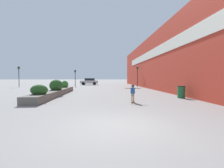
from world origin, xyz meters
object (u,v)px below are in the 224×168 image
(traffic_light_right, at_px, (137,73))
(traffic_light_far_left, at_px, (19,73))
(trash_bin, at_px, (181,92))
(skateboarder, at_px, (133,91))
(skateboard, at_px, (133,101))
(car_leftmost, at_px, (89,81))
(traffic_light_left, at_px, (75,75))
(car_center_left, at_px, (167,82))

(traffic_light_right, relative_size, traffic_light_far_left, 1.03)
(trash_bin, bearing_deg, skateboarder, -156.34)
(trash_bin, relative_size, traffic_light_far_left, 0.27)
(skateboarder, xyz_separation_m, trash_bin, (4.52, 1.98, -0.27))
(skateboard, distance_m, traffic_light_right, 18.73)
(traffic_light_far_left, bearing_deg, car_leftmost, 33.49)
(skateboarder, bearing_deg, traffic_light_right, 88.89)
(skateboarder, height_order, trash_bin, skateboarder)
(car_leftmost, xyz_separation_m, traffic_light_far_left, (-12.04, -7.97, 1.67))
(skateboarder, distance_m, traffic_light_right, 18.65)
(skateboard, bearing_deg, traffic_light_left, 124.38)
(car_leftmost, bearing_deg, skateboard, -168.66)
(skateboard, height_order, trash_bin, trash_bin)
(skateboarder, relative_size, traffic_light_far_left, 0.31)
(traffic_light_left, bearing_deg, traffic_light_far_left, -177.50)
(skateboard, relative_size, traffic_light_right, 0.21)
(traffic_light_left, bearing_deg, trash_bin, -54.74)
(skateboarder, bearing_deg, traffic_light_far_left, 146.71)
(traffic_light_right, bearing_deg, skateboard, -104.24)
(skateboarder, height_order, traffic_light_left, traffic_light_left)
(trash_bin, relative_size, car_center_left, 0.25)
(traffic_light_left, bearing_deg, skateboarder, -68.75)
(car_center_left, bearing_deg, traffic_light_right, -53.72)
(car_center_left, relative_size, traffic_light_far_left, 1.09)
(car_center_left, relative_size, traffic_light_right, 1.06)
(skateboarder, bearing_deg, skateboard, 117.17)
(skateboarder, height_order, car_leftmost, car_leftmost)
(car_center_left, height_order, traffic_light_far_left, traffic_light_far_left)
(car_leftmost, xyz_separation_m, car_center_left, (18.43, -1.79, -0.05))
(skateboarder, xyz_separation_m, traffic_light_left, (-7.23, 18.59, 1.39))
(trash_bin, bearing_deg, car_leftmost, 112.00)
(trash_bin, bearing_deg, traffic_light_far_left, 143.42)
(car_center_left, height_order, traffic_light_right, traffic_light_right)
(traffic_light_right, bearing_deg, skateboarder, -104.24)
(traffic_light_right, bearing_deg, trash_bin, -90.18)
(car_center_left, bearing_deg, car_leftmost, -95.56)
(car_center_left, bearing_deg, traffic_light_far_left, -78.55)
(skateboard, distance_m, traffic_light_left, 20.06)
(skateboarder, xyz_separation_m, traffic_light_right, (4.57, 17.99, 1.80))
(skateboarder, bearing_deg, trash_bin, 36.79)
(skateboarder, relative_size, car_center_left, 0.28)
(skateboard, height_order, traffic_light_left, traffic_light_left)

